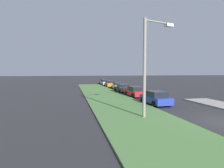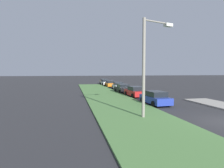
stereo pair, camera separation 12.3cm
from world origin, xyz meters
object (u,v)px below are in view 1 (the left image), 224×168
(parked_car_white, at_px, (118,86))
(parked_car_yellow, at_px, (103,81))
(parked_car_red, at_px, (135,92))
(parked_car_orange, at_px, (110,84))
(parked_car_black, at_px, (123,88))
(parked_car_silver, at_px, (105,82))
(streetlight, at_px, (148,61))
(parked_car_blue, at_px, (156,98))

(parked_car_white, height_order, parked_car_yellow, same)
(parked_car_red, distance_m, parked_car_orange, 17.57)
(parked_car_red, xyz_separation_m, parked_car_white, (10.88, -0.21, 0.00))
(parked_car_black, height_order, parked_car_silver, same)
(parked_car_red, xyz_separation_m, streetlight, (-11.72, 3.14, 3.67))
(parked_car_white, relative_size, parked_car_orange, 1.01)
(parked_car_red, distance_m, parked_car_black, 5.23)
(parked_car_black, relative_size, parked_car_orange, 1.00)
(parked_car_red, bearing_deg, parked_car_white, -4.18)
(parked_car_blue, xyz_separation_m, parked_car_silver, (29.69, 0.24, 0.00))
(parked_car_black, relative_size, parked_car_yellow, 1.00)
(parked_car_red, bearing_deg, parked_car_yellow, -3.75)
(parked_car_yellow, bearing_deg, parked_car_white, -178.95)
(parked_car_blue, xyz_separation_m, parked_car_red, (6.52, -0.01, 0.00))
(parked_car_orange, height_order, parked_car_silver, same)
(parked_car_yellow, bearing_deg, parked_car_orange, 179.44)
(parked_car_white, relative_size, parked_car_silver, 1.00)
(parked_car_blue, xyz_separation_m, streetlight, (-5.20, 3.13, 3.67))
(parked_car_red, xyz_separation_m, parked_car_orange, (17.57, 0.06, 0.00))
(parked_car_black, distance_m, parked_car_orange, 12.36)
(parked_car_blue, xyz_separation_m, parked_car_orange, (24.09, 0.05, 0.00))
(parked_car_red, xyz_separation_m, parked_car_silver, (23.17, 0.25, 0.00))
(parked_car_orange, bearing_deg, parked_car_red, -179.09)
(parked_car_yellow, bearing_deg, parked_car_silver, 175.44)
(parked_car_white, xyz_separation_m, streetlight, (-22.61, 3.35, 3.67))
(parked_car_blue, relative_size, parked_car_white, 1.00)
(parked_car_orange, bearing_deg, streetlight, 174.71)
(parked_car_white, bearing_deg, parked_car_yellow, 2.03)
(parked_car_blue, relative_size, parked_car_orange, 1.01)
(parked_car_blue, bearing_deg, parked_car_yellow, -3.19)
(parked_car_blue, height_order, parked_car_yellow, same)
(parked_car_white, xyz_separation_m, parked_car_yellow, (17.79, -0.12, 0.00))
(parked_car_blue, xyz_separation_m, parked_car_yellow, (35.19, -0.34, 0.00))
(parked_car_red, height_order, parked_car_yellow, same)
(streetlight, bearing_deg, parked_car_silver, -4.74)
(parked_car_red, bearing_deg, parked_car_black, 1.38)
(parked_car_blue, bearing_deg, parked_car_black, -0.69)
(parked_car_black, height_order, parked_car_white, same)
(parked_car_orange, relative_size, parked_car_silver, 0.99)
(parked_car_silver, distance_m, streetlight, 35.21)
(parked_car_white, relative_size, streetlight, 0.58)
(parked_car_white, height_order, parked_car_orange, same)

